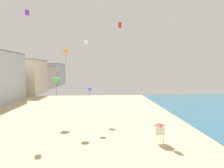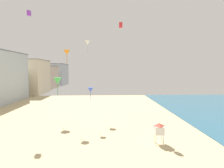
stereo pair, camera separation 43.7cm
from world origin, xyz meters
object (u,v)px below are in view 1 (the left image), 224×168
kite_red_box (120,25)px  kite_blue_delta (90,90)px  kite_green_delta (56,81)px  kite_white_delta (86,43)px  kite_orange_delta (66,52)px  lifeguard_stand (159,128)px  kite_purple_box (27,13)px

kite_red_box → kite_blue_delta: 11.87m
kite_green_delta → kite_white_delta: size_ratio=1.30×
kite_green_delta → kite_white_delta: (4.58, 6.24, 7.42)m
kite_green_delta → kite_orange_delta: (1.81, -0.55, 4.80)m
lifeguard_stand → kite_white_delta: 23.04m
kite_blue_delta → kite_white_delta: 13.03m
kite_green_delta → kite_purple_box: bearing=170.8°
kite_white_delta → kite_green_delta: bearing=-126.3°
kite_red_box → kite_white_delta: size_ratio=0.35×
lifeguard_stand → kite_orange_delta: size_ratio=1.05×
kite_purple_box → kite_white_delta: 11.61m
lifeguard_stand → kite_orange_delta: (-12.98, 9.50, 10.09)m
lifeguard_stand → kite_red_box: 17.69m
lifeguard_stand → kite_purple_box: size_ratio=3.01×
kite_green_delta → kite_red_box: bearing=-4.6°
kite_red_box → kite_orange_delta: (-9.03, 0.32, -4.51)m
kite_blue_delta → kite_purple_box: bearing=158.7°
lifeguard_stand → kite_red_box: size_ratio=3.06×
lifeguard_stand → kite_orange_delta: 18.99m
kite_white_delta → kite_purple_box: bearing=-149.7°
kite_purple_box → kite_blue_delta: size_ratio=0.44×
lifeguard_stand → kite_purple_box: bearing=154.9°
kite_green_delta → kite_blue_delta: (5.96, -3.42, -1.22)m
kite_red_box → kite_orange_delta: bearing=178.0°
kite_blue_delta → kite_white_delta: bearing=98.2°
kite_blue_delta → kite_orange_delta: (-4.16, 2.87, 6.01)m
kite_purple_box → kite_green_delta: (4.78, -0.77, -11.58)m
kite_orange_delta → lifeguard_stand: bearing=-36.2°
kite_red_box → kite_blue_delta: kite_red_box is taller
lifeguard_stand → kite_blue_delta: kite_blue_delta is taller
kite_purple_box → kite_white_delta: kite_purple_box is taller
kite_green_delta → kite_orange_delta: bearing=-16.9°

